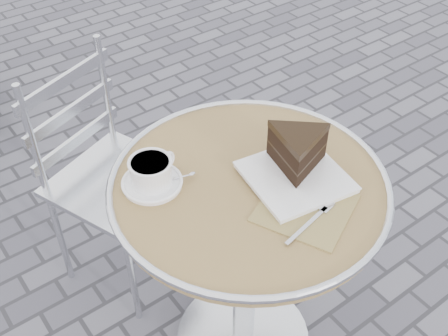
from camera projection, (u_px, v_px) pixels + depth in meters
cafe_table at (247, 227)px, 1.52m from camera, size 0.72×0.72×0.74m
cappuccino_set at (152, 174)px, 1.39m from camera, size 0.17×0.15×0.08m
cake_plate_set at (297, 156)px, 1.40m from camera, size 0.32×0.36×0.13m
bistro_chair at (94, 152)px, 1.82m from camera, size 0.49×0.49×0.85m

